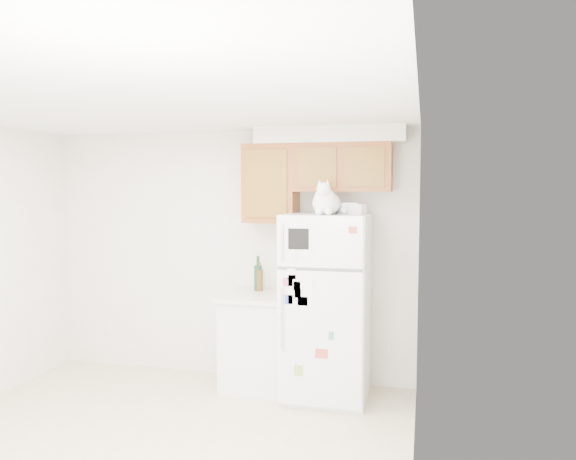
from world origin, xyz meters
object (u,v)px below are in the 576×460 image
(storage_box_front, at_px, (356,209))
(bottle_green, at_px, (258,273))
(storage_box_back, at_px, (348,208))
(cat, at_px, (326,201))
(refrigerator, at_px, (326,306))
(base_counter, at_px, (257,341))
(bottle_amber, at_px, (260,277))

(storage_box_front, xyz_separation_m, bottle_green, (-0.99, 0.25, -0.65))
(storage_box_back, xyz_separation_m, bottle_green, (-0.92, 0.20, -0.66))
(cat, bearing_deg, refrigerator, 96.75)
(refrigerator, relative_size, storage_box_front, 11.33)
(base_counter, relative_size, cat, 2.10)
(refrigerator, bearing_deg, bottle_green, 161.89)
(storage_box_back, xyz_separation_m, storage_box_front, (0.08, -0.05, -0.01))
(refrigerator, bearing_deg, cat, -83.25)
(refrigerator, xyz_separation_m, cat, (0.02, -0.16, 0.96))
(storage_box_back, bearing_deg, cat, -131.33)
(storage_box_back, bearing_deg, bottle_amber, 168.15)
(base_counter, relative_size, storage_box_back, 5.11)
(storage_box_front, bearing_deg, cat, -129.17)
(refrigerator, height_order, bottle_green, refrigerator)
(cat, height_order, storage_box_front, cat)
(refrigerator, height_order, storage_box_front, storage_box_front)
(cat, relative_size, bottle_green, 1.27)
(refrigerator, distance_m, cat, 0.98)
(storage_box_back, distance_m, bottle_green, 1.15)
(cat, distance_m, bottle_amber, 1.11)
(bottle_amber, bearing_deg, cat, -27.93)
(storage_box_back, height_order, bottle_amber, storage_box_back)
(refrigerator, height_order, base_counter, refrigerator)
(storage_box_front, xyz_separation_m, bottle_amber, (-0.97, 0.24, -0.68))
(bottle_green, relative_size, bottle_amber, 1.20)
(cat, xyz_separation_m, bottle_green, (-0.74, 0.39, -0.72))
(base_counter, height_order, cat, cat)
(base_counter, bearing_deg, storage_box_back, -2.35)
(base_counter, xyz_separation_m, bottle_amber, (-0.02, 0.15, 0.60))
(refrigerator, distance_m, base_counter, 0.79)
(storage_box_front, distance_m, bottle_amber, 1.21)
(cat, relative_size, storage_box_front, 2.92)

